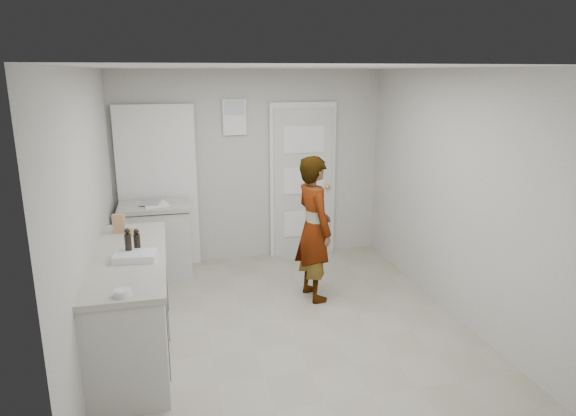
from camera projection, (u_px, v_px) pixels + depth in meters
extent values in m
plane|color=gray|center=(285.00, 323.00, 5.19)|extent=(4.00, 4.00, 0.00)
plane|color=#A8A69F|center=(251.00, 167.00, 6.75)|extent=(3.50, 0.00, 3.50)
plane|color=#A8A69F|center=(363.00, 286.00, 2.99)|extent=(3.50, 0.00, 3.50)
plane|color=#A8A69F|center=(90.00, 215.00, 4.48)|extent=(0.00, 4.00, 4.00)
plane|color=#A8A69F|center=(451.00, 194.00, 5.26)|extent=(0.00, 4.00, 4.00)
plane|color=silver|center=(285.00, 67.00, 4.55)|extent=(4.00, 4.00, 0.00)
cube|color=silver|center=(303.00, 184.00, 6.91)|extent=(0.80, 0.05, 2.00)
cube|color=white|center=(303.00, 181.00, 6.93)|extent=(0.90, 0.04, 2.10)
sphere|color=#D9AE53|center=(328.00, 187.00, 6.95)|extent=(0.07, 0.07, 0.07)
cube|color=white|center=(235.00, 117.00, 6.51)|extent=(0.30, 0.02, 0.45)
cube|color=black|center=(158.00, 189.00, 6.51)|extent=(0.90, 0.05, 2.04)
cube|color=white|center=(158.00, 189.00, 6.48)|extent=(0.98, 0.02, 2.10)
cube|color=silver|center=(132.00, 307.00, 4.57)|extent=(0.60, 1.90, 0.86)
cube|color=black|center=(135.00, 346.00, 4.67)|extent=(0.56, 1.86, 0.08)
cube|color=#A3A296|center=(128.00, 258.00, 4.45)|extent=(0.64, 1.96, 0.05)
cube|color=silver|center=(157.00, 244.00, 6.26)|extent=(0.80, 0.55, 0.86)
cube|color=black|center=(159.00, 273.00, 6.36)|extent=(0.75, 0.54, 0.08)
cube|color=#A3A296|center=(154.00, 206.00, 6.14)|extent=(0.84, 0.61, 0.05)
imported|color=silver|center=(314.00, 229.00, 5.60)|extent=(0.48, 0.64, 1.61)
cube|color=#A97854|center=(119.00, 224.00, 5.02)|extent=(0.12, 0.07, 0.19)
cylinder|color=tan|center=(132.00, 232.00, 4.94)|extent=(0.06, 0.06, 0.09)
cylinder|color=black|center=(137.00, 244.00, 4.45)|extent=(0.06, 0.06, 0.18)
sphere|color=black|center=(136.00, 232.00, 4.42)|extent=(0.05, 0.05, 0.05)
cylinder|color=black|center=(128.00, 245.00, 4.37)|extent=(0.06, 0.06, 0.21)
sphere|color=black|center=(127.00, 231.00, 4.34)|extent=(0.05, 0.05, 0.05)
cube|color=silver|center=(135.00, 256.00, 4.32)|extent=(0.37, 0.28, 0.06)
cube|color=white|center=(135.00, 257.00, 4.32)|extent=(0.32, 0.23, 0.05)
cylinder|color=silver|center=(122.00, 293.00, 3.62)|extent=(0.12, 0.12, 0.05)
sphere|color=white|center=(119.00, 294.00, 3.61)|extent=(0.04, 0.04, 0.04)
sphere|color=white|center=(126.00, 292.00, 3.64)|extent=(0.04, 0.04, 0.04)
cube|color=white|center=(155.00, 204.00, 6.13)|extent=(0.32, 0.39, 0.01)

